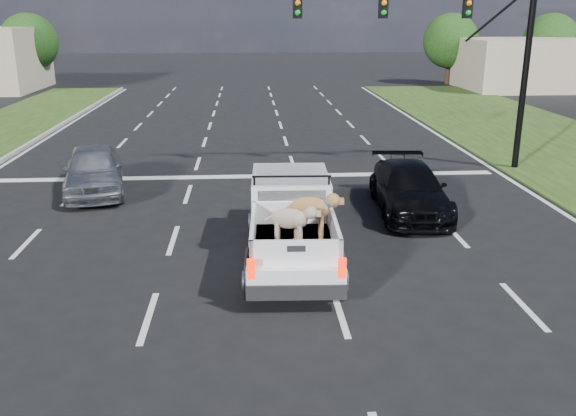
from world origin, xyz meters
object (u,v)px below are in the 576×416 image
at_px(pickup_truck, 292,220).
at_px(silver_sedan, 93,170).
at_px(traffic_signal, 460,31).
at_px(black_coupe, 409,189).

height_order(pickup_truck, silver_sedan, pickup_truck).
relative_size(traffic_signal, black_coupe, 2.04).
bearing_deg(pickup_truck, silver_sedan, 137.19).
height_order(traffic_signal, silver_sedan, traffic_signal).
distance_m(traffic_signal, pickup_truck, 10.65).
relative_size(pickup_truck, black_coupe, 1.16).
bearing_deg(black_coupe, traffic_signal, 63.95).
bearing_deg(black_coupe, pickup_truck, -133.79).
distance_m(traffic_signal, silver_sedan, 12.65).
xyz_separation_m(traffic_signal, silver_sedan, (-11.81, -2.14, -4.00)).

